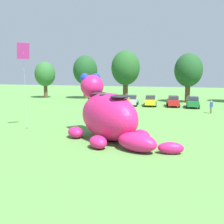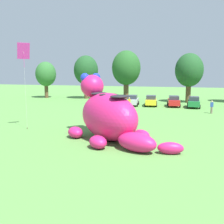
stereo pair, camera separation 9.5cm
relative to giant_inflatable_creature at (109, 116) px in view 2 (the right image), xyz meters
The scene contains 17 objects.
ground_plane 2.01m from the giant_inflatable_creature, 47.23° to the left, with size 160.00×160.00×0.00m, color #568E42.
giant_inflatable_creature is the anchor object (origin of this frame).
car_black 24.69m from the giant_inflatable_creature, 112.71° to the left, with size 2.28×4.26×1.72m.
car_blue 22.92m from the giant_inflatable_creature, 105.78° to the left, with size 2.24×4.25×1.72m.
car_silver 22.25m from the giant_inflatable_creature, 97.68° to the left, with size 2.31×4.28×1.72m.
car_yellow 22.45m from the giant_inflatable_creature, 89.99° to the left, with size 2.34×4.29×1.72m.
car_red 23.02m from the giant_inflatable_creature, 81.09° to the left, with size 2.34×4.29×1.72m.
car_green 23.24m from the giant_inflatable_creature, 73.48° to the left, with size 1.99×4.13×1.72m.
tree_far_left 38.06m from the giant_inflatable_creature, 128.43° to the left, with size 4.31×4.31×7.64m.
tree_left 34.35m from the giant_inflatable_creature, 115.68° to the left, with size 4.98×4.98×8.83m.
tree_mid_left 28.91m from the giant_inflatable_creature, 101.27° to the left, with size 5.30×5.30×9.41m.
tree_centre_left 30.02m from the giant_inflatable_creature, 79.11° to the left, with size 4.94×4.94×8.77m.
spectator_near_inflatable 13.26m from the giant_inflatable_creature, 116.77° to the left, with size 0.38×0.26×1.71m.
spectator_mid_field 17.08m from the giant_inflatable_creature, 111.91° to the left, with size 0.38×0.26×1.71m.
spectator_by_cars 19.09m from the giant_inflatable_creature, 62.24° to the left, with size 0.38×0.26×1.71m.
spectator_wandering 18.24m from the giant_inflatable_creature, 98.17° to the left, with size 0.38×0.26×1.71m.
tethered_flying_kite 10.27m from the giant_inflatable_creature, behind, with size 1.13×1.13×8.06m.
Camera 2 is at (6.01, -20.07, 5.37)m, focal length 41.97 mm.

